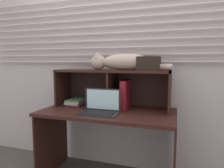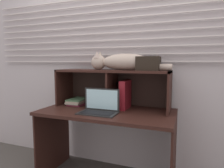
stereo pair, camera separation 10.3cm
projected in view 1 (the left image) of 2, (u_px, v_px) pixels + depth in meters
The scene contains 8 objects.
back_panel_with_blinds at pixel (118, 57), 2.23m from camera, with size 4.40×0.08×2.50m.
desk at pixel (107, 125), 1.96m from camera, with size 1.29×0.66×0.73m.
hutch_shelf_unit at pixel (113, 81), 2.08m from camera, with size 1.17×0.34×0.39m.
cat at pixel (121, 62), 2.00m from camera, with size 0.82×0.18×0.19m.
laptop at pixel (100, 108), 1.85m from camera, with size 0.35×0.20×0.22m.
binder_upright at pixel (126, 94), 2.02m from camera, with size 0.06×0.24×0.29m, color maroon.
book_stack at pixel (77, 102), 2.20m from camera, with size 0.17×0.27×0.07m.
storage_box at pixel (149, 63), 1.92m from camera, with size 0.21×0.18×0.13m, color black.
Camera 1 is at (0.62, -1.61, 1.20)m, focal length 31.97 mm.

